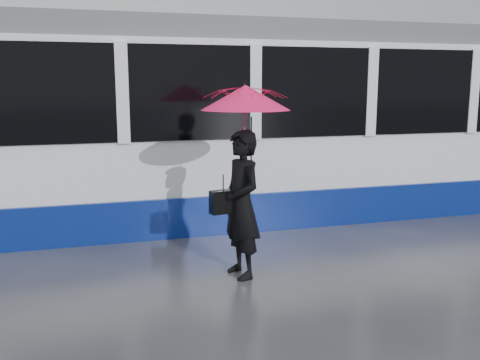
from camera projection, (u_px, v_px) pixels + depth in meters
name	position (u px, v px, depth m)	size (l,w,h in m)	color
ground	(145.00, 269.00, 6.84)	(90.00, 90.00, 0.00)	#28282C
rails	(129.00, 221.00, 9.19)	(34.00, 1.51, 0.02)	#3F3D38
tram	(148.00, 126.00, 9.01)	(26.00, 2.56, 3.35)	white
woman	(241.00, 204.00, 6.45)	(0.66, 0.43, 1.80)	black
umbrella	(246.00, 115.00, 6.27)	(1.24, 1.24, 1.21)	#E71352
handbag	(223.00, 202.00, 6.40)	(0.34, 0.20, 0.46)	black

